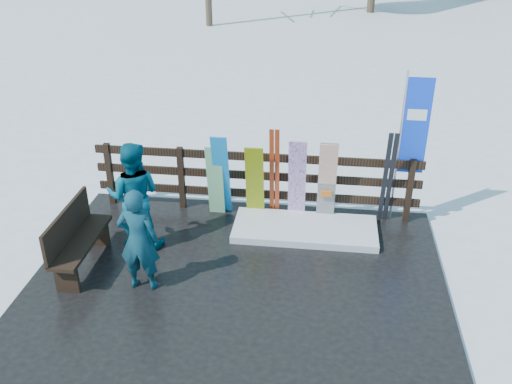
# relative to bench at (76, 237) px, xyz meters

# --- Properties ---
(ground) EXTENTS (700.00, 700.00, 0.00)m
(ground) POSITION_rel_bench_xyz_m (2.40, -0.20, -0.60)
(ground) COLOR white
(ground) RESTS_ON ground
(deck) EXTENTS (6.00, 5.00, 0.08)m
(deck) POSITION_rel_bench_xyz_m (2.40, -0.20, -0.56)
(deck) COLOR black
(deck) RESTS_ON ground
(fence) EXTENTS (5.60, 0.10, 1.15)m
(fence) POSITION_rel_bench_xyz_m (2.40, 2.00, 0.14)
(fence) COLOR black
(fence) RESTS_ON deck
(snow_patch) EXTENTS (2.36, 1.00, 0.12)m
(snow_patch) POSITION_rel_bench_xyz_m (3.30, 1.40, -0.46)
(snow_patch) COLOR white
(snow_patch) RESTS_ON deck
(bench) EXTENTS (0.41, 1.50, 0.97)m
(bench) POSITION_rel_bench_xyz_m (0.00, 0.00, 0.00)
(bench) COLOR black
(bench) RESTS_ON deck
(snowboard_0) EXTENTS (0.27, 0.40, 1.55)m
(snowboard_0) POSITION_rel_bench_xyz_m (1.85, 1.78, 0.26)
(snowboard_0) COLOR #168EE2
(snowboard_0) RESTS_ON deck
(snowboard_1) EXTENTS (0.27, 0.24, 1.33)m
(snowboard_1) POSITION_rel_bench_xyz_m (1.74, 1.78, 0.15)
(snowboard_1) COLOR silver
(snowboard_1) RESTS_ON deck
(snowboard_2) EXTENTS (0.31, 0.30, 1.37)m
(snowboard_2) POSITION_rel_bench_xyz_m (2.42, 1.78, 0.17)
(snowboard_2) COLOR #E9FF05
(snowboard_2) RESTS_ON deck
(snowboard_3) EXTENTS (0.29, 0.34, 1.52)m
(snowboard_3) POSITION_rel_bench_xyz_m (3.13, 1.78, 0.25)
(snowboard_3) COLOR white
(snowboard_3) RESTS_ON deck
(snowboard_4) EXTENTS (0.29, 0.22, 1.50)m
(snowboard_4) POSITION_rel_bench_xyz_m (3.62, 1.78, 0.23)
(snowboard_4) COLOR black
(snowboard_4) RESTS_ON deck
(snowboard_5) EXTENTS (0.30, 0.30, 1.49)m
(snowboard_5) POSITION_rel_bench_xyz_m (3.62, 1.78, 0.23)
(snowboard_5) COLOR white
(snowboard_5) RESTS_ON deck
(ski_pair_a) EXTENTS (0.16, 0.27, 1.67)m
(ski_pair_a) POSITION_rel_bench_xyz_m (2.74, 1.85, 0.32)
(ski_pair_a) COLOR #9C3113
(ski_pair_a) RESTS_ON deck
(ski_pair_b) EXTENTS (0.17, 0.34, 1.71)m
(ski_pair_b) POSITION_rel_bench_xyz_m (4.60, 1.85, 0.34)
(ski_pair_b) COLOR black
(ski_pair_b) RESTS_ON deck
(rental_flag) EXTENTS (0.45, 0.04, 2.60)m
(rental_flag) POSITION_rel_bench_xyz_m (4.91, 2.05, 1.09)
(rental_flag) COLOR silver
(rental_flag) RESTS_ON deck
(person_front) EXTENTS (0.57, 0.38, 1.55)m
(person_front) POSITION_rel_bench_xyz_m (1.08, -0.35, 0.26)
(person_front) COLOR #10555A
(person_front) RESTS_ON deck
(person_back) EXTENTS (0.90, 0.73, 1.74)m
(person_back) POSITION_rel_bench_xyz_m (0.68, 0.71, 0.36)
(person_back) COLOR #05526B
(person_back) RESTS_ON deck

